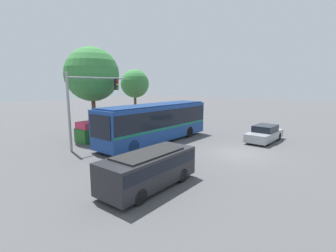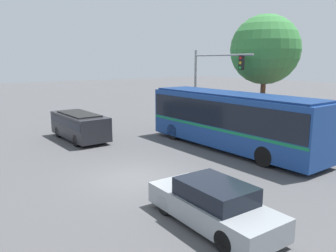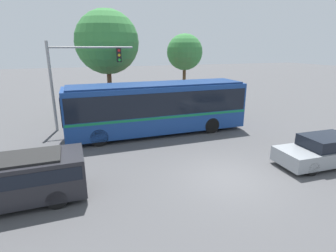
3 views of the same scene
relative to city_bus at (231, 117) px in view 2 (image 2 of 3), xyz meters
name	(u,v)px [view 2 (image 2 of 3)]	position (x,y,z in m)	size (l,w,h in m)	color
ground_plane	(135,178)	(0.94, -6.89, -1.81)	(140.00, 140.00, 0.00)	#4C4C4F
city_bus	(231,117)	(0.00, 0.00, 0.00)	(11.19, 2.66, 3.18)	navy
sedan_foreground	(213,205)	(5.89, -7.14, -1.16)	(4.58, 1.93, 1.38)	gray
suv_left_lane	(80,124)	(-7.25, -5.91, -0.82)	(5.02, 1.99, 1.70)	#232328
traffic_light_pole	(209,77)	(-4.68, 2.76, 1.98)	(5.36, 0.24, 5.68)	gray
flowering_hedge	(283,126)	(0.42, 4.38, -0.96)	(9.75, 1.57, 1.71)	#286028
street_tree_left	(265,50)	(-2.15, 5.54, 3.84)	(4.73, 4.73, 8.03)	brown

